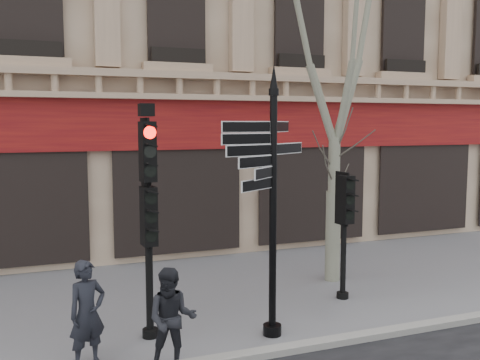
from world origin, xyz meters
The scene contains 8 objects.
ground centered at (0.00, 0.00, 0.00)m, with size 80.00×80.00×0.00m, color slate.
kerb centered at (0.00, -1.40, 0.06)m, with size 80.00×0.25×0.12m, color gray.
fingerpost centered at (0.21, -0.65, 3.09)m, with size 2.52×2.52×4.60m.
traffic_signal_main centered at (-1.77, 0.01, 2.49)m, with size 0.46×0.34×3.95m.
traffic_signal_secondary centered at (2.39, 0.60, 1.80)m, with size 0.45×0.33×2.58m.
plane_tree centered at (2.86, 1.81, 5.65)m, with size 3.03×3.03×8.05m.
pedestrian_a centered at (-2.86, -0.73, 0.81)m, with size 0.59×0.39×1.62m, color black.
pedestrian_b centered at (-1.71, -1.30, 0.77)m, with size 0.75×0.58×1.53m, color black.
Camera 1 is at (-3.49, -8.73, 3.63)m, focal length 40.00 mm.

